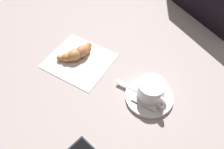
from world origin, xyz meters
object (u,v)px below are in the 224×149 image
teaspoon (147,95)px  croissant (77,53)px  napkin (79,61)px  sugar_packet (144,103)px  saucer (149,97)px  espresso_cup (152,91)px

teaspoon → croissant: 0.24m
napkin → sugar_packet: bearing=-3.9°
teaspoon → sugar_packet: size_ratio=2.06×
teaspoon → napkin: 0.23m
saucer → espresso_cup: bearing=-12.0°
saucer → croissant: size_ratio=1.07×
saucer → sugar_packet: (0.00, -0.03, 0.01)m
teaspoon → napkin: teaspoon is taller
teaspoon → sugar_packet: 0.03m
saucer → sugar_packet: 0.03m
napkin → espresso_cup: bearing=2.9°
teaspoon → napkin: (-0.23, -0.01, -0.01)m
sugar_packet → napkin: sugar_packet is taller
sugar_packet → espresso_cup: bearing=81.8°
sugar_packet → croissant: bearing=168.9°
teaspoon → sugar_packet: bearing=-74.0°
croissant → sugar_packet: bearing=-5.2°
napkin → croissant: 0.02m
sugar_packet → saucer: bearing=86.6°
saucer → croissant: 0.25m
saucer → napkin: (-0.24, -0.01, -0.00)m
napkin → croissant: (-0.01, 0.01, 0.02)m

